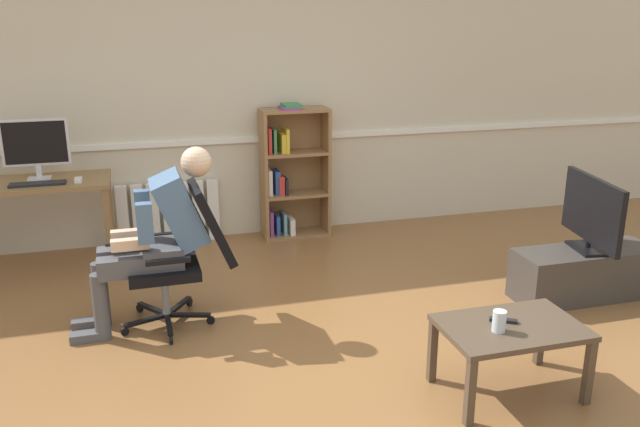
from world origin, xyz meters
The scene contains 15 objects.
ground_plane centered at (0.00, 0.00, 0.00)m, with size 18.00×18.00×0.00m, color brown.
back_wall centered at (0.00, 2.65, 1.35)m, with size 12.00×0.13×2.70m.
computer_desk centered at (-1.85, 2.15, 0.63)m, with size 1.13×0.59×0.76m.
imac_monitor centered at (-1.83, 2.23, 1.04)m, with size 0.51×0.14×0.49m.
keyboard centered at (-1.83, 2.01, 0.77)m, with size 0.42×0.12×0.02m, color black.
computer_mouse centered at (-1.53, 2.03, 0.77)m, with size 0.06×0.10×0.03m, color white.
bookshelf centered at (0.31, 2.44, 0.60)m, with size 0.63×0.29×1.26m.
radiator centered at (-0.82, 2.54, 0.28)m, with size 0.92×0.08×0.57m.
office_chair centered at (-0.79, 0.84, 0.52)m, with size 0.79×0.61×0.97m.
person_seated centered at (-0.98, 0.84, 0.65)m, with size 0.99×0.40×1.22m.
tv_stand centered at (2.09, 0.45, 0.19)m, with size 1.08×0.38×0.38m.
tv_screen centered at (2.09, 0.45, 0.66)m, with size 0.25×0.78×0.54m.
coffee_table centered at (0.85, -0.55, 0.36)m, with size 0.77×0.51×0.42m.
drinking_glass centered at (0.74, -0.59, 0.48)m, with size 0.07×0.07×0.12m, color silver.
spare_remote centered at (0.82, -0.50, 0.43)m, with size 0.04×0.15×0.02m, color black.
Camera 1 is at (-1.05, -3.38, 2.06)m, focal length 36.77 mm.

